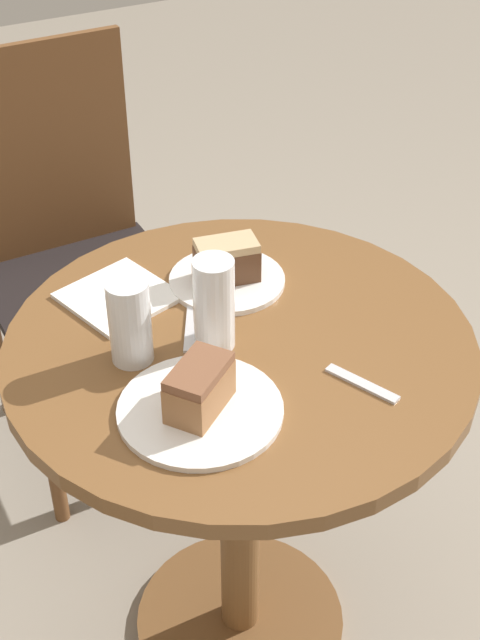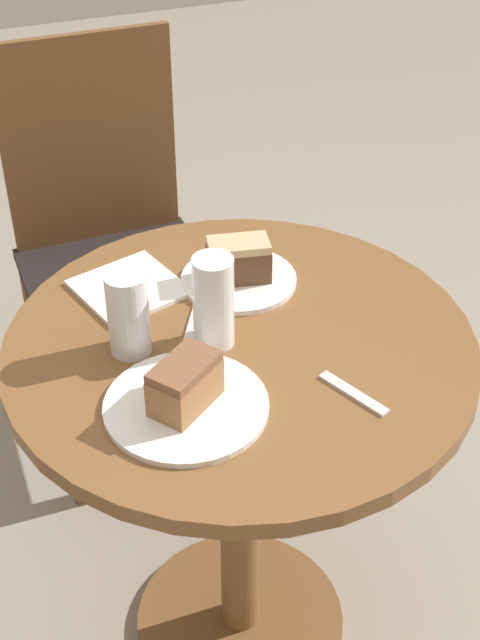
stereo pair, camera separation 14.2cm
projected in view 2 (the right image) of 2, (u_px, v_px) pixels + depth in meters
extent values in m
plane|color=gray|center=(240.00, 622.00, 1.91)|extent=(8.00, 8.00, 0.00)
cylinder|color=brown|center=(240.00, 619.00, 1.90)|extent=(0.44, 0.44, 0.03)
cylinder|color=brown|center=(240.00, 501.00, 1.68)|extent=(0.08, 0.08, 0.72)
cylinder|color=brown|center=(240.00, 347.00, 1.46)|extent=(0.77, 0.77, 0.03)
cylinder|color=brown|center=(72.00, 435.00, 2.05)|extent=(0.04, 0.04, 0.44)
cylinder|color=brown|center=(234.00, 393.00, 2.17)|extent=(0.04, 0.04, 0.44)
cylinder|color=brown|center=(36.00, 330.00, 2.38)|extent=(0.04, 0.04, 0.44)
cylinder|color=brown|center=(179.00, 298.00, 2.49)|extent=(0.04, 0.04, 0.44)
cube|color=black|center=(123.00, 285.00, 2.13)|extent=(0.45, 0.48, 0.03)
cube|color=brown|center=(89.00, 141.00, 2.14)|extent=(0.42, 0.03, 0.52)
cylinder|color=white|center=(239.00, 280.00, 1.58)|extent=(0.21, 0.21, 0.01)
cylinder|color=white|center=(186.00, 406.00, 1.31)|extent=(0.25, 0.25, 0.01)
cube|color=brown|center=(239.00, 263.00, 1.56)|extent=(0.12, 0.08, 0.06)
cube|color=tan|center=(239.00, 245.00, 1.54)|extent=(0.12, 0.08, 0.01)
cube|color=#9E6B42|center=(185.00, 388.00, 1.29)|extent=(0.13, 0.12, 0.06)
cube|color=brown|center=(184.00, 367.00, 1.27)|extent=(0.12, 0.11, 0.02)
cylinder|color=silver|center=(130.00, 327.00, 1.40)|extent=(0.06, 0.06, 0.09)
cylinder|color=white|center=(128.00, 313.00, 1.38)|extent=(0.07, 0.07, 0.14)
cylinder|color=silver|center=(214.00, 315.00, 1.41)|extent=(0.06, 0.06, 0.11)
cylinder|color=white|center=(213.00, 302.00, 1.40)|extent=(0.07, 0.07, 0.16)
cube|color=white|center=(129.00, 288.00, 1.56)|extent=(0.21, 0.21, 0.01)
cube|color=silver|center=(196.00, 317.00, 1.49)|extent=(0.10, 0.16, 0.00)
cube|color=silver|center=(353.00, 393.00, 1.34)|extent=(0.07, 0.12, 0.00)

